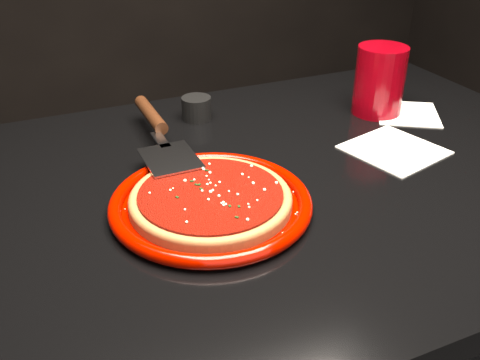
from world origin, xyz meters
name	(u,v)px	position (x,y,z in m)	size (l,w,h in m)	color
table	(265,339)	(0.00, 0.00, 0.38)	(1.20, 0.80, 0.75)	black
plate	(211,203)	(-0.13, -0.06, 0.76)	(0.30, 0.30, 0.02)	#770600
pizza_crust	(211,201)	(-0.13, -0.06, 0.76)	(0.24, 0.24, 0.01)	brown
pizza_crust_rim	(211,197)	(-0.13, -0.06, 0.77)	(0.24, 0.24, 0.02)	brown
pizza_sauce	(211,195)	(-0.13, -0.06, 0.77)	(0.21, 0.21, 0.01)	maroon
parmesan_dusting	(210,191)	(-0.13, -0.06, 0.78)	(0.20, 0.20, 0.01)	beige
basil_flecks	(210,192)	(-0.13, -0.06, 0.78)	(0.19, 0.19, 0.00)	black
pizza_server	(161,132)	(-0.14, 0.15, 0.79)	(0.10, 0.35, 0.03)	#B8BBBF
cup	(379,81)	(0.32, 0.15, 0.82)	(0.10, 0.10, 0.14)	maroon
napkin_a	(394,150)	(0.24, -0.01, 0.75)	(0.15, 0.15, 0.00)	silver
napkin_b	(407,114)	(0.37, 0.12, 0.75)	(0.12, 0.13, 0.00)	silver
ramekin	(197,108)	(-0.03, 0.27, 0.77)	(0.06, 0.06, 0.05)	black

